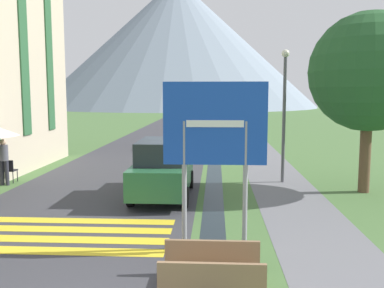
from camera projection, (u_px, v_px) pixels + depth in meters
ground_plane at (194, 149)px, 25.16m from camera, size 160.00×160.00×0.00m
road at (170, 133)px, 35.21m from camera, size 6.40×60.00×0.01m
footpath at (245, 133)px, 34.87m from camera, size 2.20×60.00×0.01m
drainage_channel at (215, 133)px, 35.00m from camera, size 0.60×60.00×0.00m
crosswalk_marking at (54, 234)px, 9.93m from camera, size 5.44×2.54×0.01m
mountain_distant at (177, 44)px, 100.16m from camera, size 64.58×64.58×29.58m
road_sign at (215, 138)px, 8.66m from camera, size 2.11×0.11×3.49m
footbridge at (212, 275)px, 7.16m from camera, size 1.70×1.10×0.65m
parked_car_near at (163, 168)px, 13.42m from camera, size 1.75×4.18×1.82m
parked_car_far at (188, 132)px, 25.72m from camera, size 1.96×4.24×1.82m
cafe_chair_far_left at (9, 169)px, 15.55m from camera, size 0.40×0.40×0.85m
person_standing_terrace at (4, 159)px, 15.10m from camera, size 0.32×0.32×1.65m
streetlamp at (284, 104)px, 15.43m from camera, size 0.28×0.28×4.81m
tree_by_path at (369, 72)px, 13.71m from camera, size 3.84×3.84×5.86m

